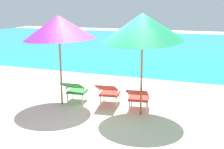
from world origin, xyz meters
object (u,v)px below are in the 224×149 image
(beach_umbrella_left, at_px, (59,27))
(lounge_chair_center, at_px, (108,91))
(lounge_chair_left, at_px, (75,89))
(beach_umbrella_right, at_px, (143,27))
(lounge_chair_right, at_px, (138,96))

(beach_umbrella_left, bearing_deg, lounge_chair_center, 15.68)
(lounge_chair_left, relative_size, lounge_chair_center, 1.00)
(lounge_chair_center, xyz_separation_m, beach_umbrella_left, (-1.24, -0.35, 1.71))
(lounge_chair_center, bearing_deg, beach_umbrella_right, -18.74)
(beach_umbrella_right, bearing_deg, lounge_chair_left, 173.65)
(lounge_chair_left, relative_size, lounge_chair_right, 0.99)
(lounge_chair_right, relative_size, beach_umbrella_right, 0.36)
(beach_umbrella_left, relative_size, beach_umbrella_right, 0.95)
(beach_umbrella_left, distance_m, beach_umbrella_right, 2.24)
(lounge_chair_left, height_order, lounge_chair_center, same)
(lounge_chair_right, height_order, beach_umbrella_left, beach_umbrella_left)
(lounge_chair_right, bearing_deg, beach_umbrella_left, -173.93)
(lounge_chair_left, bearing_deg, beach_umbrella_left, -142.48)
(beach_umbrella_left, bearing_deg, beach_umbrella_right, 0.28)
(lounge_chair_right, xyz_separation_m, beach_umbrella_right, (0.13, -0.21, 1.78))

